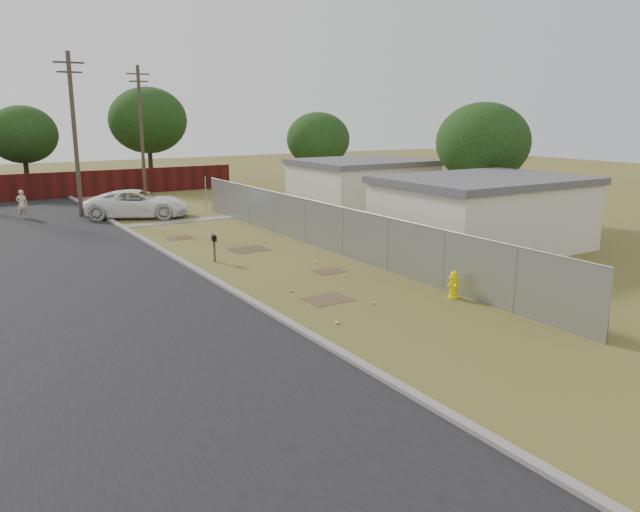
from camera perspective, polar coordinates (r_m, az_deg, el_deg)
ground at (r=24.21m, az=-4.07°, el=-0.78°), size 120.00×120.00×0.00m
street at (r=29.75m, az=-23.16°, el=0.81°), size 15.10×60.00×0.12m
chainlink_fence at (r=26.44m, az=0.85°, el=2.18°), size 0.10×27.06×2.02m
privacy_fence at (r=46.37m, az=-25.65°, el=5.67°), size 30.00×0.12×1.80m
utility_poles at (r=42.16m, az=-22.27°, el=10.57°), size 12.60×8.24×9.00m
houses at (r=31.88m, az=8.85°, el=5.26°), size 9.30×17.24×3.10m
horizon_trees at (r=45.95m, az=-17.27°, el=10.97°), size 33.32×31.94×7.78m
fire_hydrant at (r=20.13m, az=12.16°, el=-2.59°), size 0.45×0.46×0.93m
mailbox at (r=24.76m, az=-9.67°, el=1.44°), size 0.27×0.48×1.10m
pickup_truck at (r=36.51m, az=-16.31°, el=4.61°), size 6.18×4.85×1.56m
pedestrian at (r=38.47m, az=-25.59°, el=4.30°), size 0.65×0.50×1.61m
scattered_litter at (r=20.34m, az=0.71°, el=-3.29°), size 3.39×6.62×0.07m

